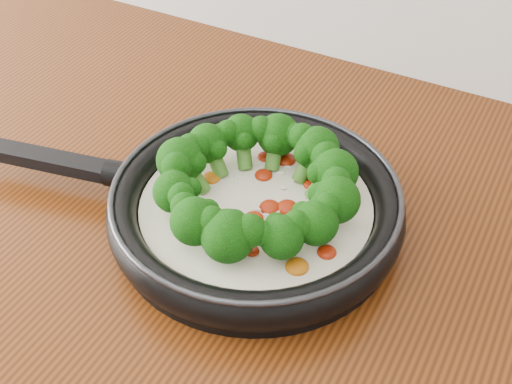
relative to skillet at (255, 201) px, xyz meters
The scene contains 1 object.
skillet is the anchor object (origin of this frame).
Camera 1 is at (0.18, 0.64, 1.41)m, focal length 46.51 mm.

